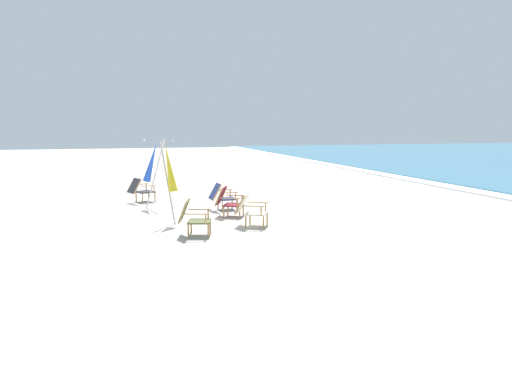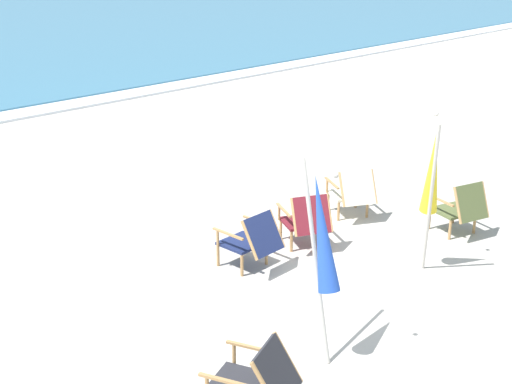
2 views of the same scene
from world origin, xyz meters
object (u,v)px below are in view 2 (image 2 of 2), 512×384
Objects in this scene: beach_chair_back_right at (256,379)px; umbrella_furled_blue at (322,235)px; beach_chair_far_center at (352,192)px; beach_chair_back_left at (306,219)px; umbrella_furled_yellow at (432,172)px; beach_chair_front_right at (252,239)px; beach_chair_mid_center at (461,207)px.

beach_chair_back_right is 1.54m from umbrella_furled_blue.
beach_chair_far_center is (4.36, 2.43, 0.00)m from beach_chair_back_right.
umbrella_furled_blue is (-1.85, -1.86, 0.91)m from beach_chair_back_left.
beach_chair_back_right is at bearing -165.38° from umbrella_furled_blue.
beach_chair_far_center is 0.44× the size of umbrella_furled_yellow.
beach_chair_back_right is at bearing -150.93° from beach_chair_far_center.
beach_chair_front_right is 0.88× the size of beach_chair_back_left.
beach_chair_mid_center reaches higher than beach_chair_back_right.
beach_chair_front_right is 2.40m from umbrella_furled_yellow.
umbrella_furled_blue is at bearing 14.62° from beach_chair_back_right.
beach_chair_front_right is at bearing 65.57° from umbrella_furled_blue.
beach_chair_back_left is 0.97× the size of beach_chair_far_center.
beach_chair_back_right is (-3.05, -2.17, -0.01)m from beach_chair_back_left.
beach_chair_front_right is at bearing 177.60° from beach_chair_back_left.
beach_chair_mid_center is at bearing 9.44° from umbrella_furled_blue.
beach_chair_back_left is 0.43× the size of umbrella_furled_yellow.
umbrella_furled_blue is (1.20, 0.31, 0.92)m from beach_chair_back_right.
umbrella_furled_blue is (-0.86, -1.90, 0.92)m from beach_chair_front_right.
beach_chair_far_center is at bearing 5.27° from beach_chair_front_right.
umbrella_furled_blue is at bearing -170.56° from beach_chair_mid_center.
umbrella_furled_blue is at bearing -134.92° from beach_chair_back_left.
umbrella_furled_blue is at bearing -146.27° from beach_chair_far_center.
beach_chair_far_center is 2.21m from umbrella_furled_yellow.
umbrella_furled_yellow reaches higher than beach_chair_mid_center.
beach_chair_front_right is 0.85× the size of beach_chair_back_right.
beach_chair_front_right is 3.17m from beach_chair_mid_center.
beach_chair_mid_center reaches higher than beach_chair_far_center.
beach_chair_mid_center is at bearing -32.76° from beach_chair_back_left.
beach_chair_far_center is 0.45× the size of umbrella_furled_blue.
beach_chair_mid_center reaches higher than beach_chair_front_right.
umbrella_furled_yellow is 2.38m from umbrella_furled_blue.
beach_chair_back_left is at bearing 147.24° from beach_chair_mid_center.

